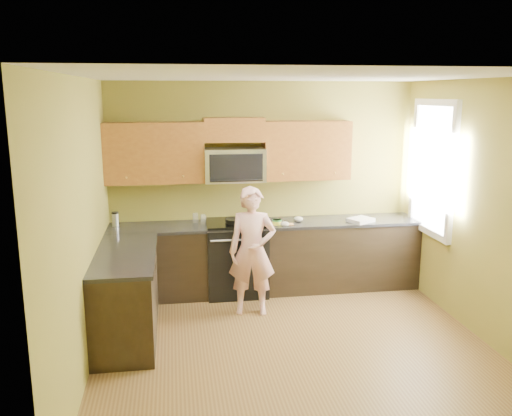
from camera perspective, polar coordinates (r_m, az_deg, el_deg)
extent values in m
plane|color=brown|center=(5.68, 4.16, -14.66)|extent=(4.00, 4.00, 0.00)
plane|color=white|center=(5.07, 4.63, 13.73)|extent=(4.00, 4.00, 0.00)
plane|color=olive|center=(7.13, 0.72, 2.40)|extent=(4.00, 0.00, 4.00)
plane|color=olive|center=(3.38, 12.22, -9.05)|extent=(4.00, 0.00, 4.00)
plane|color=olive|center=(5.14, -17.88, -2.02)|extent=(0.00, 4.00, 4.00)
plane|color=olive|center=(5.98, 23.37, -0.50)|extent=(0.00, 4.00, 4.00)
cube|color=black|center=(7.06, 1.11, -5.31)|extent=(4.00, 0.60, 0.88)
cube|color=black|center=(5.94, -13.54, -9.07)|extent=(0.60, 1.60, 0.88)
cube|color=black|center=(6.92, 1.14, -1.70)|extent=(4.00, 0.62, 0.04)
cube|color=black|center=(5.80, -13.66, -4.82)|extent=(0.62, 1.60, 0.04)
cube|color=brown|center=(6.82, -2.38, 8.29)|extent=(0.76, 0.33, 0.30)
imported|color=#F37E79|center=(6.26, -0.41, -4.59)|extent=(0.60, 0.45, 1.51)
cube|color=#B27F47|center=(6.80, 3.52, -1.74)|extent=(0.12, 0.12, 0.01)
ellipsoid|color=silver|center=(6.72, 3.08, -1.71)|extent=(0.14, 0.14, 0.06)
ellipsoid|color=silver|center=(6.98, 4.50, -1.18)|extent=(0.13, 0.14, 0.07)
cube|color=white|center=(7.07, 11.02, -1.26)|extent=(0.38, 0.36, 0.05)
cylinder|color=silver|center=(6.96, -6.45, -1.03)|extent=(0.08, 0.08, 0.12)
cylinder|color=silver|center=(6.86, -5.59, -1.21)|extent=(0.08, 0.08, 0.12)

